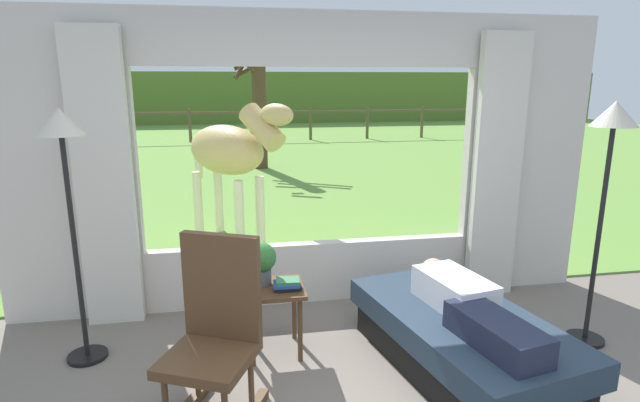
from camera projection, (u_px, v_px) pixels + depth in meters
The scene contains 16 objects.
back_wall_with_window at pixel (311, 167), 4.40m from camera, with size 5.20×0.12×2.55m.
curtain_panel_left at pixel (104, 182), 3.99m from camera, with size 0.44×0.10×2.40m, color beige.
curtain_panel_right at pixel (497, 169), 4.56m from camera, with size 0.44×0.10×2.40m, color beige.
outdoor_pasture_lawn at pixel (255, 148), 15.13m from camera, with size 36.00×21.68×0.02m, color olive.
distant_hill_ridge at pixel (244, 98), 24.27m from camera, with size 36.00×2.00×2.40m, color #55732C.
recliner_sofa at pixel (460, 340), 3.51m from camera, with size 1.23×1.85×0.42m.
reclining_person at pixel (467, 303), 3.39m from camera, with size 0.46×1.43×0.22m.
rocking_chair at pixel (215, 333), 2.94m from camera, with size 0.70×0.81×1.12m.
side_table at pixel (274, 299), 3.69m from camera, with size 0.44×0.44×0.52m.
potted_plant at pixel (261, 261), 3.67m from camera, with size 0.22×0.22×0.32m.
book_stack at pixel (287, 284), 3.62m from camera, with size 0.20×0.16×0.07m.
floor_lamp_left at pixel (64, 161), 3.35m from camera, with size 0.32×0.32×1.81m.
floor_lamp_right at pixel (610, 151), 3.59m from camera, with size 0.32×0.32×1.85m.
horse at pixel (230, 152), 6.04m from camera, with size 1.38×1.65×1.73m.
pasture_tree at pixel (258, 103), 11.30m from camera, with size 1.38×1.31×3.04m.
pasture_fence_line at pixel (251, 119), 16.71m from camera, with size 16.10×0.10×1.10m.
Camera 1 is at (-0.68, -2.04, 1.98)m, focal length 28.18 mm.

